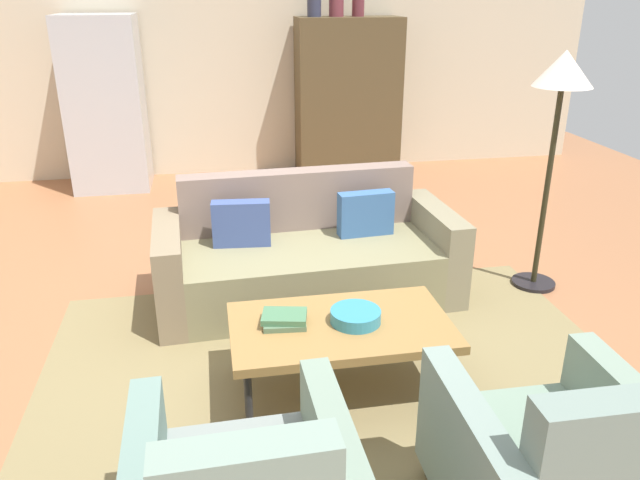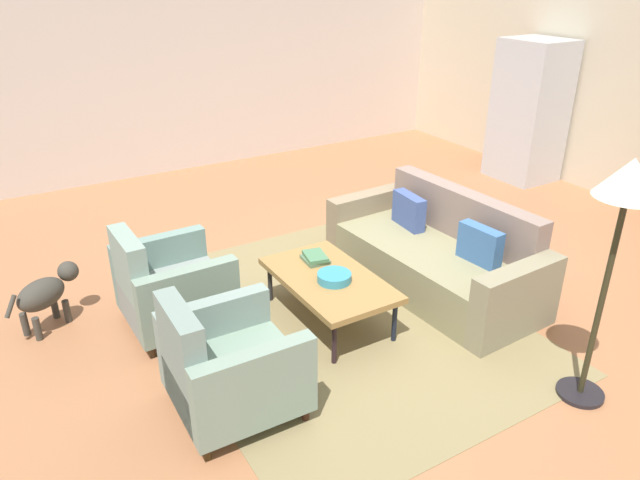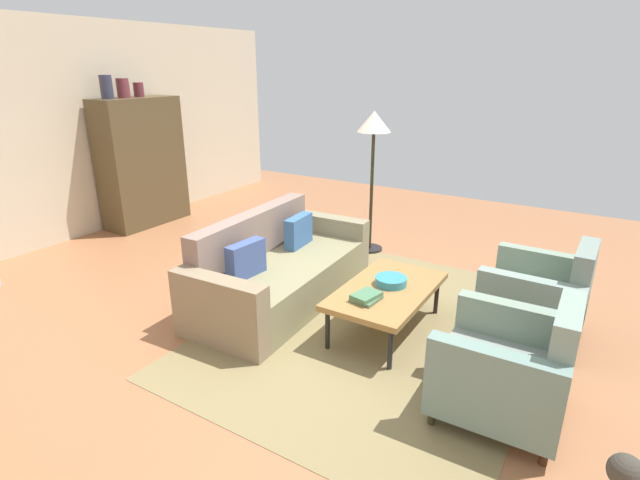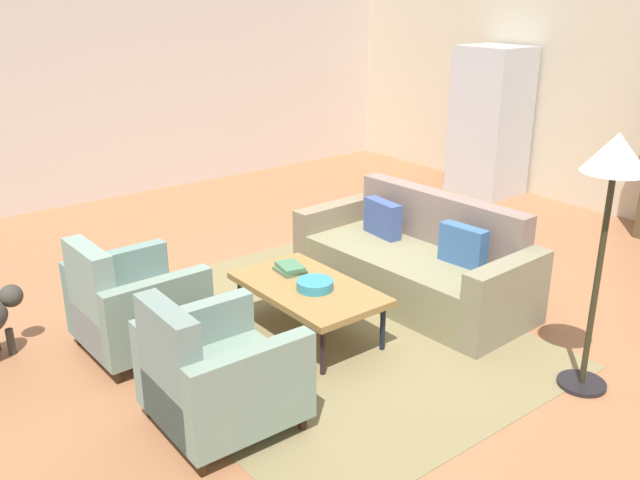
# 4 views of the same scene
# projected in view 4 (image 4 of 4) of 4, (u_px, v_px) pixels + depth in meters

# --- Properties ---
(ground_plane) EXTENTS (10.32, 10.32, 0.00)m
(ground_plane) POSITION_uv_depth(u_px,v_px,m) (362.00, 298.00, 5.92)
(ground_plane) COLOR #9E6540
(wall_back) EXTENTS (8.60, 0.12, 2.80)m
(wall_back) POSITION_uv_depth(u_px,v_px,m) (625.00, 93.00, 7.70)
(wall_back) COLOR beige
(wall_back) RESTS_ON ground
(wall_left) EXTENTS (0.12, 7.81, 2.80)m
(wall_left) POSITION_uv_depth(u_px,v_px,m) (137.00, 82.00, 8.60)
(wall_left) COLOR beige
(wall_left) RESTS_ON ground
(area_rug) EXTENTS (3.40, 2.60, 0.01)m
(area_rug) POSITION_uv_depth(u_px,v_px,m) (314.00, 331.00, 5.33)
(area_rug) COLOR olive
(area_rug) RESTS_ON ground
(couch) EXTENTS (2.14, 0.99, 0.86)m
(couch) POSITION_uv_depth(u_px,v_px,m) (418.00, 263.00, 5.90)
(couch) COLOR #7F7A57
(couch) RESTS_ON ground
(coffee_table) EXTENTS (1.20, 0.70, 0.41)m
(coffee_table) POSITION_uv_depth(u_px,v_px,m) (308.00, 290.00, 5.18)
(coffee_table) COLOR black
(coffee_table) RESTS_ON ground
(armchair_left) EXTENTS (0.82, 0.82, 0.88)m
(armchair_left) POSITION_uv_depth(u_px,v_px,m) (130.00, 308.00, 4.95)
(armchair_left) COLOR #2B2C1A
(armchair_left) RESTS_ON ground
(armchair_right) EXTENTS (0.81, 0.81, 0.88)m
(armchair_right) POSITION_uv_depth(u_px,v_px,m) (213.00, 378.00, 4.07)
(armchair_right) COLOR #2F2D1F
(armchair_right) RESTS_ON ground
(fruit_bowl) EXTENTS (0.28, 0.28, 0.07)m
(fruit_bowl) POSITION_uv_depth(u_px,v_px,m) (315.00, 285.00, 5.09)
(fruit_bowl) COLOR teal
(fruit_bowl) RESTS_ON coffee_table
(book_stack) EXTENTS (0.27, 0.21, 0.06)m
(book_stack) POSITION_uv_depth(u_px,v_px,m) (290.00, 268.00, 5.40)
(book_stack) COLOR #526E51
(book_stack) RESTS_ON coffee_table
(refrigerator) EXTENTS (0.80, 0.73, 1.85)m
(refrigerator) POSITION_uv_depth(u_px,v_px,m) (490.00, 121.00, 8.69)
(refrigerator) COLOR #B7BABF
(refrigerator) RESTS_ON ground
(floor_lamp) EXTENTS (0.40, 0.40, 1.72)m
(floor_lamp) POSITION_uv_depth(u_px,v_px,m) (613.00, 178.00, 4.12)
(floor_lamp) COLOR black
(floor_lamp) RESTS_ON ground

